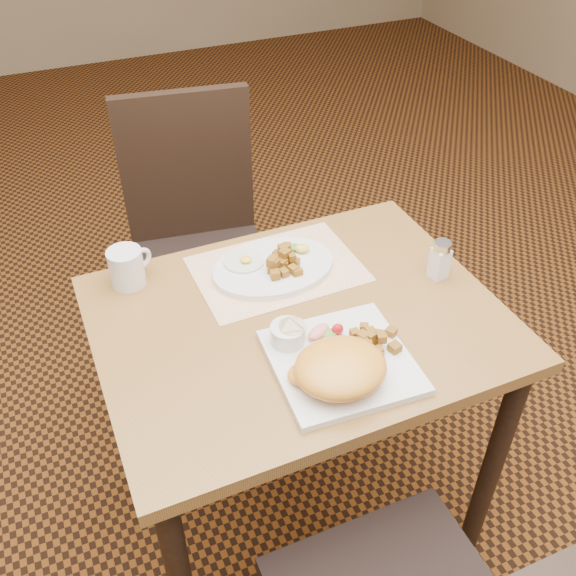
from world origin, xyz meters
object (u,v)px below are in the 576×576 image
at_px(table, 299,351).
at_px(chair_far, 197,233).
at_px(plate_square, 341,362).
at_px(plate_oval, 273,267).
at_px(coffee_mug, 127,267).
at_px(salt_shaker, 440,259).

bearing_deg(table, chair_far, 92.88).
bearing_deg(table, plate_square, -84.16).
height_order(plate_oval, coffee_mug, coffee_mug).
distance_m(table, coffee_mug, 0.45).
distance_m(plate_oval, coffee_mug, 0.35).
bearing_deg(coffee_mug, plate_square, -52.68).
height_order(plate_square, salt_shaker, salt_shaker).
height_order(table, chair_far, chair_far).
bearing_deg(plate_oval, coffee_mug, 164.07).
height_order(table, salt_shaker, salt_shaker).
relative_size(table, chair_far, 0.93).
bearing_deg(table, coffee_mug, 139.62).
distance_m(plate_square, coffee_mug, 0.56).
relative_size(plate_square, plate_oval, 0.92).
relative_size(plate_square, salt_shaker, 2.80).
height_order(table, coffee_mug, coffee_mug).
bearing_deg(plate_oval, table, -93.48).
bearing_deg(plate_square, coffee_mug, 127.32).
xyz_separation_m(salt_shaker, coffee_mug, (-0.69, 0.27, -0.01)).
distance_m(table, plate_oval, 0.22).
height_order(chair_far, plate_square, chair_far).
bearing_deg(table, plate_oval, 86.52).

